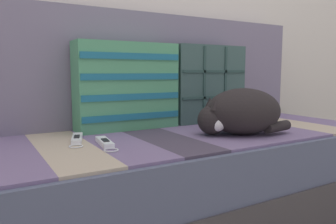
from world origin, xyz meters
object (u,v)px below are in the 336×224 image
object	(u,v)px
sleeping_cat	(240,113)
game_remote_near	(105,143)
couch	(191,174)
throw_pillow_quilted	(207,84)
throw_pillow_striped	(127,86)
game_remote_far	(77,139)

from	to	relation	value
sleeping_cat	game_remote_near	bearing A→B (deg)	170.71
couch	game_remote_near	world-z (taller)	game_remote_near
throw_pillow_quilted	game_remote_near	bearing A→B (deg)	-157.07
throw_pillow_striped	game_remote_near	size ratio (longest dim) A/B	2.30
couch	game_remote_far	xyz separation A→B (m)	(-0.50, 0.02, 0.21)
couch	sleeping_cat	size ratio (longest dim) A/B	4.74
throw_pillow_quilted	game_remote_far	size ratio (longest dim) A/B	1.92
throw_pillow_striped	game_remote_near	distance (m)	0.39
throw_pillow_striped	couch	bearing A→B (deg)	-39.89
game_remote_near	game_remote_far	distance (m)	0.13
throw_pillow_striped	sleeping_cat	world-z (taller)	throw_pillow_striped
throw_pillow_quilted	throw_pillow_striped	xyz separation A→B (m)	(-0.45, -0.00, -0.00)
couch	throw_pillow_quilted	bearing A→B (deg)	39.64
couch	game_remote_near	distance (m)	0.48
game_remote_near	throw_pillow_striped	bearing A→B (deg)	53.27
couch	sleeping_cat	bearing A→B (deg)	-56.99
throw_pillow_quilted	sleeping_cat	distance (m)	0.39
throw_pillow_quilted	game_remote_near	distance (m)	0.73
throw_pillow_quilted	game_remote_far	distance (m)	0.76
sleeping_cat	game_remote_far	world-z (taller)	sleeping_cat
couch	throw_pillow_striped	distance (m)	0.49
couch	game_remote_near	xyz separation A→B (m)	(-0.43, -0.09, 0.21)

